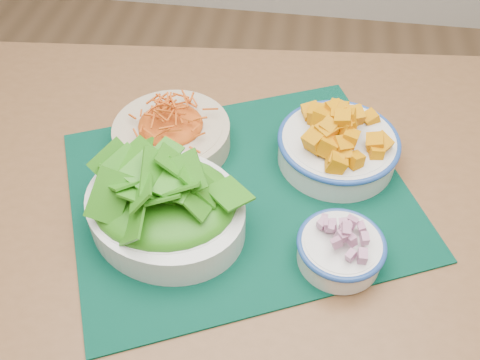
# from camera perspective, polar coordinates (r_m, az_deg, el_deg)

# --- Properties ---
(table) EXTENTS (1.42, 1.02, 0.75)m
(table) POSITION_cam_1_polar(r_m,az_deg,el_deg) (0.97, 3.73, -5.58)
(table) COLOR brown
(table) RESTS_ON ground
(placemat) EXTENTS (0.70, 0.65, 0.00)m
(placemat) POSITION_cam_1_polar(r_m,az_deg,el_deg) (0.91, 0.00, -1.36)
(placemat) COLOR black
(placemat) RESTS_ON table
(carrot_bowl) EXTENTS (0.27, 0.27, 0.08)m
(carrot_bowl) POSITION_cam_1_polar(r_m,az_deg,el_deg) (0.97, -7.33, 5.25)
(carrot_bowl) COLOR #C3AF91
(carrot_bowl) RESTS_ON placemat
(squash_bowl) EXTENTS (0.27, 0.27, 0.11)m
(squash_bowl) POSITION_cam_1_polar(r_m,az_deg,el_deg) (0.94, 10.52, 4.33)
(squash_bowl) COLOR silver
(squash_bowl) RESTS_ON placemat
(lettuce_bowl) EXTENTS (0.33, 0.31, 0.11)m
(lettuce_bowl) POSITION_cam_1_polar(r_m,az_deg,el_deg) (0.83, -8.06, -2.40)
(lettuce_bowl) COLOR silver
(lettuce_bowl) RESTS_ON placemat
(onion_bowl) EXTENTS (0.14, 0.14, 0.07)m
(onion_bowl) POSITION_cam_1_polar(r_m,az_deg,el_deg) (0.81, 10.73, -6.94)
(onion_bowl) COLOR silver
(onion_bowl) RESTS_ON placemat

